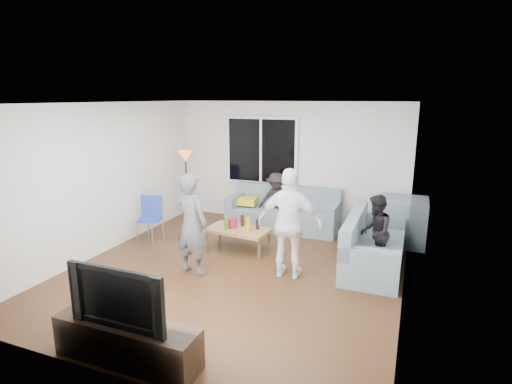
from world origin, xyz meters
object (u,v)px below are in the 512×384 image
at_px(coffee_table, 238,239).
at_px(television, 123,294).
at_px(sofa_back_section, 283,208).
at_px(spectator_right, 375,232).
at_px(sofa_right_section, 375,241).
at_px(floor_lamp, 187,187).
at_px(tv_console, 127,342).
at_px(player_right, 290,224).
at_px(player_left, 191,224).
at_px(spectator_back, 276,200).
at_px(side_chair, 150,220).

relative_size(coffee_table, television, 0.99).
bearing_deg(sofa_back_section, spectator_right, -35.13).
relative_size(sofa_right_section, floor_lamp, 1.28).
bearing_deg(tv_console, floor_lamp, 113.70).
xyz_separation_m(sofa_back_section, player_right, (0.82, -2.18, 0.41)).
distance_m(player_left, tv_console, 2.27).
height_order(floor_lamp, spectator_right, floor_lamp).
height_order(player_right, tv_console, player_right).
bearing_deg(spectator_back, coffee_table, -103.52).
height_order(spectator_back, television, spectator_back).
height_order(floor_lamp, player_right, player_right).
distance_m(floor_lamp, tv_console, 4.88).
bearing_deg(television, tv_console, 0.00).
height_order(side_chair, tv_console, side_chair).
bearing_deg(sofa_back_section, player_left, -103.23).
xyz_separation_m(sofa_right_section, spectator_right, (0.00, -0.08, 0.18)).
distance_m(coffee_table, spectator_right, 2.38).
xyz_separation_m(sofa_back_section, tv_console, (-0.13, -4.77, -0.20)).
distance_m(player_right, tv_console, 2.82).
bearing_deg(sofa_right_section, spectator_back, 57.87).
distance_m(coffee_table, player_left, 1.33).
distance_m(sofa_back_section, player_left, 2.72).
bearing_deg(side_chair, player_right, -29.55).
height_order(spectator_right, tv_console, spectator_right).
bearing_deg(spectator_right, side_chair, -89.99).
bearing_deg(sofa_right_section, spectator_right, -180.00).
height_order(coffee_table, spectator_back, spectator_back).
bearing_deg(tv_console, television, 0.00).
distance_m(side_chair, player_left, 1.78).
xyz_separation_m(sofa_right_section, side_chair, (-4.07, -0.38, 0.01)).
relative_size(sofa_right_section, coffee_table, 1.82).
relative_size(player_right, tv_console, 1.05).
height_order(player_left, television, player_left).
bearing_deg(floor_lamp, player_left, -57.41).
height_order(side_chair, player_left, player_left).
distance_m(sofa_back_section, coffee_table, 1.53).
bearing_deg(tv_console, sofa_back_section, 88.38).
xyz_separation_m(player_right, tv_console, (-0.95, -2.59, -0.62)).
bearing_deg(coffee_table, television, -86.17).
xyz_separation_m(coffee_table, player_right, (1.17, -0.72, 0.64)).
height_order(sofa_right_section, floor_lamp, floor_lamp).
bearing_deg(spectator_right, player_right, -60.20).
xyz_separation_m(sofa_back_section, spectator_back, (-0.16, 0.03, 0.16)).
height_order(sofa_back_section, tv_console, sofa_back_section).
height_order(spectator_right, television, spectator_right).
relative_size(sofa_right_section, spectator_back, 1.72).
bearing_deg(spectator_back, spectator_right, -39.58).
bearing_deg(spectator_back, tv_console, -95.65).
xyz_separation_m(player_left, player_right, (1.44, 0.44, 0.04)).
xyz_separation_m(sofa_right_section, television, (-2.12, -3.45, 0.34)).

